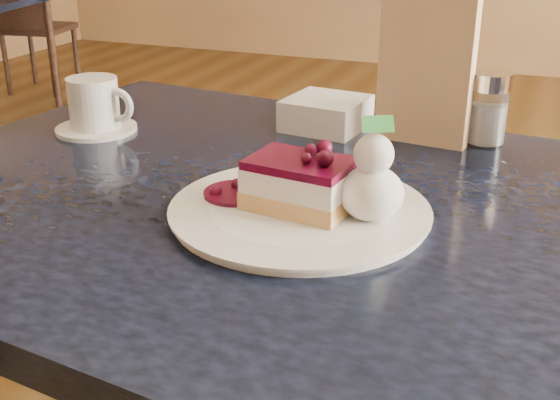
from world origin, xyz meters
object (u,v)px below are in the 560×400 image
at_px(main_table, 317,257).
at_px(dessert_plate, 300,211).
at_px(cheesecake_slice, 300,184).
at_px(coffee_set, 96,108).

xyz_separation_m(main_table, dessert_plate, (-0.01, -0.06, 0.09)).
relative_size(main_table, cheesecake_slice, 9.95).
height_order(main_table, coffee_set, coffee_set).
bearing_deg(cheesecake_slice, dessert_plate, 6.86).
bearing_deg(coffee_set, dessert_plate, -24.56).
bearing_deg(main_table, dessert_plate, -90.00).
distance_m(dessert_plate, coffee_set, 0.52).
bearing_deg(dessert_plate, main_table, 83.14).
bearing_deg(cheesecake_slice, main_table, 90.00).
xyz_separation_m(main_table, cheesecake_slice, (-0.01, -0.06, 0.13)).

